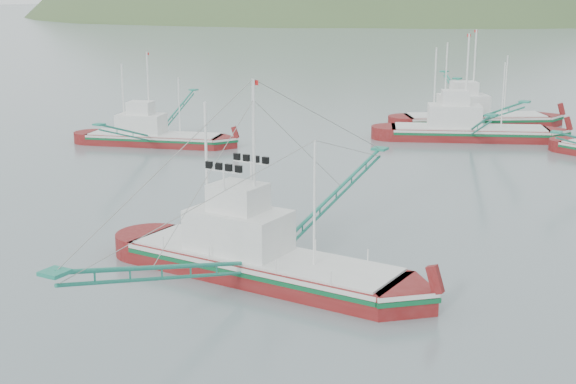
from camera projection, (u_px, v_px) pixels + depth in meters
The scene contains 6 objects.
ground at pixel (232, 276), 41.83m from camera, with size 1200.00×1200.00×0.00m, color slate.
main_boat at pixel (259, 248), 41.26m from camera, with size 15.26×27.38×11.08m.
bg_boat_far at pixel (469, 117), 79.04m from camera, with size 15.65×26.39×11.21m.
bg_boat_left at pixel (153, 126), 76.51m from camera, with size 13.42×22.92×9.51m.
bg_boat_extra at pixel (476, 105), 86.71m from camera, with size 19.70×25.03×11.21m.
headland_left at pixel (318, 17), 431.48m from camera, with size 448.00×308.00×210.00m, color #3D562C.
Camera 1 is at (21.88, -32.96, 14.55)m, focal length 50.00 mm.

